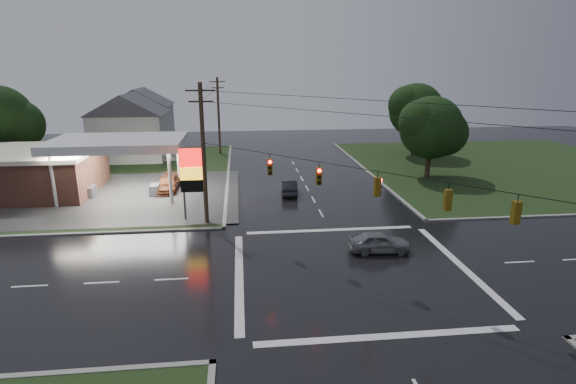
{
  "coord_description": "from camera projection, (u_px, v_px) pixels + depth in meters",
  "views": [
    {
      "loc": [
        -6.71,
        -24.76,
        12.37
      ],
      "look_at": [
        -3.22,
        7.49,
        3.0
      ],
      "focal_mm": 28.0,
      "sensor_mm": 36.0,
      "label": 1
    }
  ],
  "objects": [
    {
      "name": "pylon_sign",
      "position": [
        193.0,
        172.0,
        35.6
      ],
      "size": [
        2.0,
        0.35,
        6.0
      ],
      "color": "#59595E",
      "rests_on": "ground"
    },
    {
      "name": "utility_pole_nw",
      "position": [
        204.0,
        153.0,
        34.28
      ],
      "size": [
        2.2,
        0.32,
        11.0
      ],
      "color": "#382619",
      "rests_on": "ground"
    },
    {
      "name": "utility_pole_n",
      "position": [
        219.0,
        115.0,
        61.57
      ],
      "size": [
        2.2,
        0.32,
        10.5
      ],
      "color": "#382619",
      "rests_on": "ground"
    },
    {
      "name": "tree_nw_behind",
      "position": [
        0.0,
        119.0,
        51.2
      ],
      "size": [
        8.93,
        7.6,
        10.0
      ],
      "color": "black",
      "rests_on": "ground"
    },
    {
      "name": "grass_ne",
      "position": [
        507.0,
        167.0,
        55.29
      ],
      "size": [
        36.0,
        36.0,
        0.08
      ],
      "primitive_type": "cube",
      "color": "black",
      "rests_on": "ground"
    },
    {
      "name": "car_north",
      "position": [
        289.0,
        187.0,
        43.85
      ],
      "size": [
        1.8,
        4.38,
        1.41
      ],
      "primitive_type": "imported",
      "rotation": [
        0.0,
        0.0,
        3.07
      ],
      "color": "black",
      "rests_on": "ground"
    },
    {
      "name": "traffic_signals",
      "position": [
        357.0,
        168.0,
        25.96
      ],
      "size": [
        26.87,
        26.87,
        1.47
      ],
      "color": "black",
      "rests_on": "ground"
    },
    {
      "name": "tree_ne_near",
      "position": [
        432.0,
        128.0,
        48.7
      ],
      "size": [
        7.99,
        6.8,
        8.98
      ],
      "color": "black",
      "rests_on": "ground"
    },
    {
      "name": "grass_nw",
      "position": [
        67.0,
        178.0,
        49.9
      ],
      "size": [
        36.0,
        36.0,
        0.08
      ],
      "primitive_type": "cube",
      "color": "black",
      "rests_on": "ground"
    },
    {
      "name": "tree_ne_far",
      "position": [
        417.0,
        110.0,
        60.3
      ],
      "size": [
        8.46,
        7.2,
        9.8
      ],
      "color": "black",
      "rests_on": "ground"
    },
    {
      "name": "car_pump",
      "position": [
        168.0,
        184.0,
        44.77
      ],
      "size": [
        2.36,
        5.25,
        1.5
      ],
      "primitive_type": "imported",
      "rotation": [
        0.0,
        0.0,
        -0.05
      ],
      "color": "#5D2A15",
      "rests_on": "ground"
    },
    {
      "name": "gas_station",
      "position": [
        43.0,
        169.0,
        43.22
      ],
      "size": [
        26.2,
        18.0,
        5.6
      ],
      "color": "#2D2D2D",
      "rests_on": "ground"
    },
    {
      "name": "ground",
      "position": [
        353.0,
        270.0,
        27.77
      ],
      "size": [
        120.0,
        120.0,
        0.0
      ],
      "primitive_type": "plane",
      "color": "black",
      "rests_on": "ground"
    },
    {
      "name": "house_near",
      "position": [
        130.0,
        126.0,
        58.77
      ],
      "size": [
        11.05,
        8.48,
        8.6
      ],
      "color": "silver",
      "rests_on": "ground"
    },
    {
      "name": "house_far",
      "position": [
        141.0,
        116.0,
        70.12
      ],
      "size": [
        11.05,
        8.48,
        8.6
      ],
      "color": "silver",
      "rests_on": "ground"
    },
    {
      "name": "car_crossing",
      "position": [
        379.0,
        242.0,
        30.33
      ],
      "size": [
        4.21,
        1.93,
        1.4
      ],
      "primitive_type": "imported",
      "rotation": [
        0.0,
        0.0,
        1.5
      ],
      "color": "slate",
      "rests_on": "ground"
    }
  ]
}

